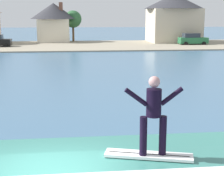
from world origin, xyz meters
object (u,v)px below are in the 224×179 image
object	(u,v)px
surfboard	(149,155)
house_small_cottage	(54,20)
surfer	(154,111)
car_far_shore	(193,39)
house_gabled_white	(174,16)
tree_tall_bare	(73,19)

from	to	relation	value
surfboard	house_small_cottage	world-z (taller)	house_small_cottage
surfer	surfboard	bearing A→B (deg)	151.15
car_far_shore	house_gabled_white	world-z (taller)	house_gabled_white
surfer	house_small_cottage	world-z (taller)	house_small_cottage
car_far_shore	house_gabled_white	size ratio (longest dim) A/B	0.44
surfer	car_far_shore	size ratio (longest dim) A/B	0.40
surfer	house_small_cottage	distance (m)	54.92
house_gabled_white	surfboard	bearing A→B (deg)	-106.39
surfer	tree_tall_bare	world-z (taller)	tree_tall_bare
surfboard	house_gabled_white	distance (m)	54.17
house_gabled_white	tree_tall_bare	world-z (taller)	house_gabled_white
house_small_cottage	surfboard	bearing A→B (deg)	-85.24
surfboard	surfer	xyz separation A→B (m)	(0.08, -0.04, 1.00)
car_far_shore	house_small_cottage	xyz separation A→B (m)	(-21.31, 8.42, 2.82)
surfer	house_small_cottage	size ratio (longest dim) A/B	0.22
surfboard	house_gabled_white	size ratio (longest dim) A/B	0.20
surfboard	tree_tall_bare	xyz separation A→B (m)	(-1.32, 54.78, 2.23)
car_far_shore	tree_tall_bare	size ratio (longest dim) A/B	0.81
house_small_cottage	car_far_shore	bearing A→B (deg)	-21.55
surfer	tree_tall_bare	size ratio (longest dim) A/B	0.32
house_small_cottage	tree_tall_bare	distance (m)	3.23
house_small_cottage	tree_tall_bare	bearing A→B (deg)	2.05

